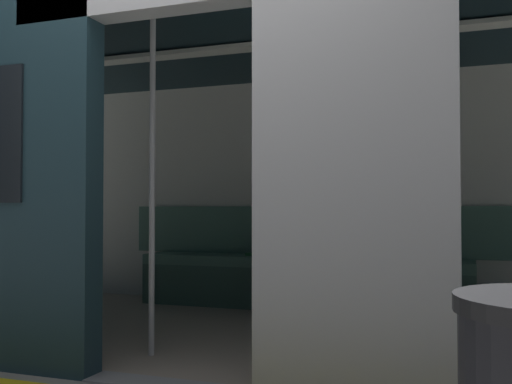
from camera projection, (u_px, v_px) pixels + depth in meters
train_car at (249, 126)px, 4.22m from camera, size 6.40×2.89×2.23m
bench_seat at (298, 270)px, 5.21m from camera, size 2.95×0.44×0.46m
person_seated at (290, 233)px, 5.19m from camera, size 0.55×0.68×1.19m
handbag at (346, 248)px, 5.12m from camera, size 0.26×0.15×0.17m
book at (258, 254)px, 5.41m from camera, size 0.18×0.24×0.03m
grab_pole_door at (152, 184)px, 3.61m from camera, size 0.04×0.04×2.09m
grab_pole_far at (281, 183)px, 3.41m from camera, size 0.04×0.04×2.09m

